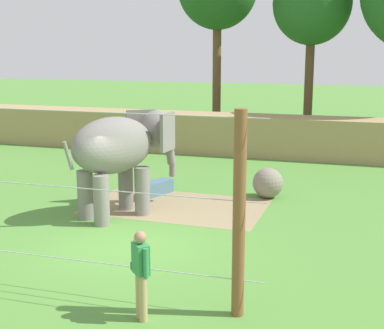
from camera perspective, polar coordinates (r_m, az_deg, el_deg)
ground_plane at (r=14.29m, az=-6.85°, el=-8.04°), size 120.00×120.00×0.00m
dirt_patch at (r=17.44m, az=-1.53°, el=-4.23°), size 5.42×3.46×0.01m
embankment_wall at (r=25.72m, az=4.50°, el=3.05°), size 36.00×1.80×1.78m
elephant at (r=16.28m, az=-7.13°, el=1.60°), size 2.76×3.64×2.96m
enrichment_ball at (r=18.45m, az=7.68°, el=-1.85°), size 0.99×0.99×0.99m
cable_fence at (r=11.33m, az=-12.85°, el=-3.48°), size 8.02×0.23×3.81m
zookeeper at (r=10.27m, az=-5.18°, el=-10.68°), size 0.50×0.47×1.67m
feed_trough at (r=18.74m, az=-3.79°, el=-2.41°), size 0.95×1.49×0.44m
tree_right_of_centre at (r=29.15m, az=12.04°, el=15.51°), size 3.83×3.83×8.87m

